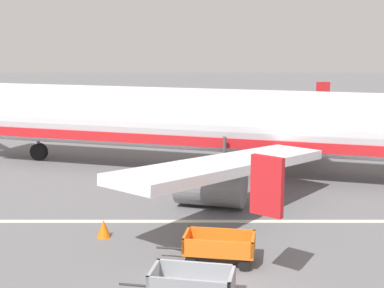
{
  "coord_description": "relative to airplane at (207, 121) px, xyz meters",
  "views": [
    {
      "loc": [
        -0.43,
        -16.57,
        7.97
      ],
      "look_at": [
        -0.35,
        10.2,
        2.8
      ],
      "focal_mm": 52.0,
      "sensor_mm": 36.0,
      "label": 1
    }
  ],
  "objects": [
    {
      "name": "baggage_cart_second_in_row",
      "position": [
        -1.01,
        -16.83,
        -2.45
      ],
      "size": [
        3.63,
        1.84,
        1.07
      ],
      "color": "gray",
      "rests_on": "ground"
    },
    {
      "name": "traffic_cone_near_plane",
      "position": [
        -4.57,
        -11.12,
        -2.69
      ],
      "size": [
        0.56,
        0.56,
        0.73
      ],
      "primitive_type": "cone",
      "color": "orange",
      "rests_on": "ground"
    },
    {
      "name": "baggage_cart_third_in_row",
      "position": [
        -0.04,
        -13.73,
        -2.45
      ],
      "size": [
        3.62,
        1.78,
        1.07
      ],
      "color": "orange",
      "rests_on": "ground"
    },
    {
      "name": "apron_stripe",
      "position": [
        -0.57,
        -9.18,
        -3.05
      ],
      "size": [
        120.0,
        0.36,
        0.01
      ],
      "primitive_type": "cube",
      "color": "silver",
      "rests_on": "ground"
    },
    {
      "name": "airplane",
      "position": [
        0.0,
        0.0,
        0.0
      ],
      "size": [
        36.99,
        30.02,
        11.34
      ],
      "color": "silver",
      "rests_on": "ground"
    }
  ]
}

